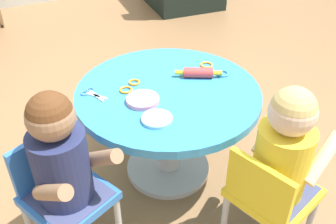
{
  "coord_description": "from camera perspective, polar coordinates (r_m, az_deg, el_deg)",
  "views": [
    {
      "loc": [
        -0.68,
        -1.32,
        1.45
      ],
      "look_at": [
        0.0,
        0.0,
        0.38
      ],
      "focal_mm": 40.46,
      "sensor_mm": 36.0,
      "label": 1
    }
  ],
  "objects": [
    {
      "name": "seated_child_right",
      "position": [
        1.46,
        17.19,
        -5.22
      ],
      "size": [
        0.41,
        0.36,
        0.51
      ],
      "color": "#3F4772",
      "rests_on": "ground"
    },
    {
      "name": "craft_table",
      "position": [
        1.83,
        0.0,
        0.05
      ],
      "size": [
        0.87,
        0.87,
        0.51
      ],
      "color": "silver",
      "rests_on": "ground"
    },
    {
      "name": "cookie_cutter_3",
      "position": [
        1.76,
        -6.35,
        3.33
      ],
      "size": [
        0.06,
        0.06,
        0.01
      ],
      "primitive_type": "torus",
      "color": "orange",
      "rests_on": "craft_table"
    },
    {
      "name": "rolling_pin",
      "position": [
        1.85,
        4.59,
        5.94
      ],
      "size": [
        0.21,
        0.13,
        0.05
      ],
      "color": "#D83F3F",
      "rests_on": "craft_table"
    },
    {
      "name": "playdough_blob_0",
      "position": [
        1.56,
        -1.66,
        -1.06
      ],
      "size": [
        0.13,
        0.13,
        0.01
      ],
      "primitive_type": "cylinder",
      "color": "#8CCCF2",
      "rests_on": "craft_table"
    },
    {
      "name": "cookie_cutter_2",
      "position": [
        1.9,
        8.18,
        5.79
      ],
      "size": [
        0.07,
        0.07,
        0.01
      ],
      "primitive_type": "torus",
      "color": "#3F99D8",
      "rests_on": "craft_table"
    },
    {
      "name": "seated_child_left",
      "position": [
        1.42,
        -16.01,
        -6.19
      ],
      "size": [
        0.38,
        0.42,
        0.51
      ],
      "color": "#3F4772",
      "rests_on": "ground"
    },
    {
      "name": "playdough_blob_1",
      "position": [
        1.67,
        -3.83,
        1.82
      ],
      "size": [
        0.15,
        0.15,
        0.02
      ],
      "primitive_type": "cylinder",
      "color": "pink",
      "rests_on": "craft_table"
    },
    {
      "name": "cookie_cutter_1",
      "position": [
        1.81,
        -5.11,
        4.48
      ],
      "size": [
        0.06,
        0.06,
        0.01
      ],
      "primitive_type": "torus",
      "color": "orange",
      "rests_on": "craft_table"
    },
    {
      "name": "cookie_cutter_0",
      "position": [
        1.97,
        5.82,
        7.07
      ],
      "size": [
        0.07,
        0.07,
        0.01
      ],
      "primitive_type": "torus",
      "color": "orange",
      "rests_on": "craft_table"
    },
    {
      "name": "child_chair_right",
      "position": [
        1.59,
        14.98,
        -12.11
      ],
      "size": [
        0.37,
        0.37,
        0.54
      ],
      "color": "#B7B7BC",
      "rests_on": "ground"
    },
    {
      "name": "craft_scissors",
      "position": [
        1.76,
        -11.47,
        2.74
      ],
      "size": [
        0.11,
        0.14,
        0.01
      ],
      "color": "silver",
      "rests_on": "craft_table"
    },
    {
      "name": "ground_plane",
      "position": [
        2.08,
        0.0,
        -8.57
      ],
      "size": [
        10.0,
        10.0,
        0.0
      ],
      "primitive_type": "plane",
      "color": "olive"
    },
    {
      "name": "child_chair_left",
      "position": [
        1.6,
        -15.54,
        -11.6
      ],
      "size": [
        0.39,
        0.39,
        0.54
      ],
      "color": "#B7B7BC",
      "rests_on": "ground"
    }
  ]
}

